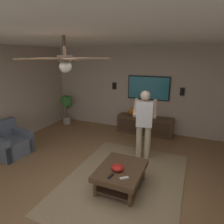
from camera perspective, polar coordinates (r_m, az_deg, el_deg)
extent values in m
plane|color=olive|center=(3.86, -3.79, -22.25)|extent=(8.10, 8.10, 0.00)
cube|color=#BCA893|center=(6.35, 10.14, 6.20)|extent=(0.10, 6.63, 2.65)
cube|color=white|center=(3.04, -4.80, 21.83)|extent=(6.95, 6.63, 0.10)
cube|color=#9E8460|center=(4.15, 3.54, -19.02)|extent=(2.95, 2.20, 0.01)
cube|color=slate|center=(5.58, -27.10, -8.90)|extent=(0.87, 0.87, 0.40)
cube|color=slate|center=(5.69, -29.49, -4.31)|extent=(0.81, 0.25, 0.42)
cube|color=slate|center=(5.72, -24.60, -7.11)|extent=(0.23, 0.81, 0.56)
cube|color=#513823|center=(3.80, 2.57, -16.40)|extent=(1.00, 0.80, 0.10)
cylinder|color=#513823|center=(4.17, 8.96, -16.62)|extent=(0.07, 0.07, 0.30)
cylinder|color=#513823|center=(4.34, 0.48, -15.00)|extent=(0.07, 0.07, 0.30)
cylinder|color=#513823|center=(3.52, 5.20, -23.61)|extent=(0.07, 0.07, 0.30)
cylinder|color=#513823|center=(3.71, -4.90, -21.12)|extent=(0.07, 0.07, 0.30)
cube|color=#452F1E|center=(3.94, 2.52, -19.46)|extent=(0.88, 0.68, 0.03)
cube|color=#513823|center=(6.30, 9.42, -3.75)|extent=(0.44, 1.70, 0.55)
cube|color=#412C1C|center=(6.09, 8.90, -4.42)|extent=(0.01, 1.56, 0.39)
cube|color=black|center=(6.24, 10.44, 6.82)|extent=(0.05, 1.29, 0.73)
cube|color=teal|center=(6.22, 10.38, 6.79)|extent=(0.01, 1.23, 0.67)
cylinder|color=#C6B793|center=(4.77, 10.17, -8.70)|extent=(0.14, 0.14, 0.82)
cylinder|color=#C6B793|center=(4.78, 7.75, -8.53)|extent=(0.14, 0.14, 0.82)
cube|color=white|center=(4.53, 9.35, -0.55)|extent=(0.28, 0.39, 0.58)
sphere|color=beige|center=(4.43, 9.59, 4.66)|extent=(0.22, 0.22, 0.22)
cylinder|color=beige|center=(4.67, 12.23, 0.96)|extent=(0.49, 0.17, 0.37)
cylinder|color=beige|center=(4.69, 6.86, 1.29)|extent=(0.49, 0.17, 0.37)
cube|color=white|center=(4.90, 9.63, 0.59)|extent=(0.05, 0.06, 0.16)
cylinder|color=#B7B2A8|center=(7.35, -12.81, -2.31)|extent=(0.28, 0.28, 0.24)
cylinder|color=brown|center=(7.26, -12.96, 0.02)|extent=(0.04, 0.04, 0.39)
sphere|color=#3D7F38|center=(7.15, -12.77, 2.52)|extent=(0.34, 0.34, 0.34)
sphere|color=#3D7F38|center=(7.25, -12.98, 2.08)|extent=(0.24, 0.24, 0.24)
sphere|color=#3D7F38|center=(7.20, -12.36, 3.48)|extent=(0.26, 0.26, 0.26)
sphere|color=#3D7F38|center=(7.21, -13.35, 3.33)|extent=(0.34, 0.34, 0.34)
ellipsoid|color=red|center=(3.69, 1.64, -15.68)|extent=(0.22, 0.22, 0.10)
cube|color=white|center=(3.50, 3.53, -18.40)|extent=(0.13, 0.14, 0.02)
cube|color=black|center=(3.54, -0.37, -17.90)|extent=(0.15, 0.06, 0.02)
sphere|color=orange|center=(6.33, 5.74, 0.17)|extent=(0.22, 0.22, 0.22)
cube|color=black|center=(6.12, 19.55, 5.54)|extent=(0.06, 0.12, 0.22)
cube|color=black|center=(6.59, 0.68, 7.51)|extent=(0.06, 0.12, 0.22)
cylinder|color=#4C3828|center=(2.69, -13.61, 17.72)|extent=(0.04, 0.04, 0.28)
cylinder|color=#4C3828|center=(2.69, -13.41, 14.74)|extent=(0.20, 0.20, 0.08)
sphere|color=silver|center=(2.69, -13.27, 12.62)|extent=(0.16, 0.16, 0.16)
cube|color=brown|center=(2.98, -10.58, 15.00)|extent=(0.57, 0.21, 0.02)
cube|color=brown|center=(2.93, -17.79, 14.51)|extent=(0.23, 0.57, 0.02)
cube|color=brown|center=(2.60, -20.26, 14.17)|extent=(0.53, 0.41, 0.02)
cube|color=brown|center=(2.37, -12.38, 14.67)|extent=(0.49, 0.47, 0.02)
cube|color=brown|center=(2.75, -6.58, 15.09)|extent=(0.48, 0.48, 0.02)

